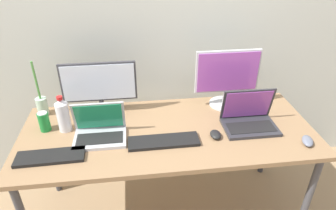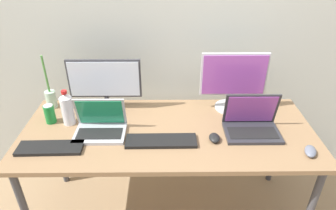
{
  "view_description": "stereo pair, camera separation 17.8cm",
  "coord_description": "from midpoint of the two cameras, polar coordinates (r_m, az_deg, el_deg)",
  "views": [
    {
      "loc": [
        -0.19,
        -1.52,
        1.83
      ],
      "look_at": [
        0.0,
        0.0,
        0.92
      ],
      "focal_mm": 32.0,
      "sensor_mm": 36.0,
      "label": 1
    },
    {
      "loc": [
        -0.01,
        -1.53,
        1.83
      ],
      "look_at": [
        0.0,
        0.0,
        0.92
      ],
      "focal_mm": 32.0,
      "sensor_mm": 36.0,
      "label": 2
    }
  ],
  "objects": [
    {
      "name": "ground_plane",
      "position": [
        2.38,
        2.26,
        -19.45
      ],
      "size": [
        16.0,
        16.0,
        0.0
      ],
      "primitive_type": "plane",
      "color": "#9E7F5B"
    },
    {
      "name": "water_bottle",
      "position": [
        1.96,
        -16.21,
        -0.77
      ],
      "size": [
        0.08,
        0.08,
        0.24
      ],
      "color": "silver",
      "rests_on": "work_desk"
    },
    {
      "name": "keyboard_aux",
      "position": [
        1.81,
        -18.96,
        -7.84
      ],
      "size": [
        0.37,
        0.13,
        0.02
      ],
      "primitive_type": "cube",
      "rotation": [
        0.0,
        0.0,
        0.02
      ],
      "color": "black",
      "rests_on": "work_desk"
    },
    {
      "name": "work_desk",
      "position": [
        1.91,
        2.68,
        -6.23
      ],
      "size": [
        1.82,
        0.76,
        0.74
      ],
      "color": "#424247",
      "rests_on": "ground"
    },
    {
      "name": "mouse_by_laptop",
      "position": [
        1.9,
        28.0,
        -7.87
      ],
      "size": [
        0.1,
        0.12,
        0.03
      ],
      "primitive_type": "ellipsoid",
      "rotation": [
        0.0,
        0.0,
        -0.37
      ],
      "color": "slate",
      "rests_on": "work_desk"
    },
    {
      "name": "laptop_secondary",
      "position": [
        1.93,
        18.21,
        -3.46
      ],
      "size": [
        0.33,
        0.23,
        0.24
      ],
      "color": "#2D2D33",
      "rests_on": "work_desk"
    },
    {
      "name": "mouse_by_keyboard",
      "position": [
        1.82,
        11.65,
        -6.24
      ],
      "size": [
        0.07,
        0.09,
        0.03
      ],
      "primitive_type": "ellipsoid",
      "rotation": [
        0.0,
        0.0,
        -0.02
      ],
      "color": "black",
      "rests_on": "work_desk"
    },
    {
      "name": "monitor_left",
      "position": [
        2.02,
        -9.47,
        4.03
      ],
      "size": [
        0.48,
        0.21,
        0.37
      ],
      "color": "#38383D",
      "rests_on": "work_desk"
    },
    {
      "name": "laptop_silver",
      "position": [
        1.85,
        -10.12,
        -3.9
      ],
      "size": [
        0.31,
        0.21,
        0.22
      ],
      "color": "#B7B7BC",
      "rests_on": "work_desk"
    },
    {
      "name": "monitor_center",
      "position": [
        2.06,
        14.8,
        4.57
      ],
      "size": [
        0.44,
        0.21,
        0.41
      ],
      "color": "silver",
      "rests_on": "work_desk"
    },
    {
      "name": "keyboard_main",
      "position": [
        1.77,
        1.57,
        -6.96
      ],
      "size": [
        0.42,
        0.13,
        0.02
      ],
      "primitive_type": "cube",
      "rotation": [
        0.0,
        0.0,
        0.01
      ],
      "color": "black",
      "rests_on": "work_desk"
    },
    {
      "name": "soda_can_near_keyboard",
      "position": [
        2.03,
        -19.3,
        -1.68
      ],
      "size": [
        0.07,
        0.07,
        0.13
      ],
      "color": "#197F33",
      "rests_on": "work_desk"
    },
    {
      "name": "bamboo_vase",
      "position": [
        2.2,
        -19.31,
        1.32
      ],
      "size": [
        0.07,
        0.07,
        0.38
      ],
      "color": "#B2D1B7",
      "rests_on": "work_desk"
    },
    {
      "name": "wall_back",
      "position": [
        2.19,
        2.28,
        16.62
      ],
      "size": [
        7.0,
        0.08,
        2.6
      ],
      "primitive_type": "cube",
      "color": "silver",
      "rests_on": "ground"
    }
  ]
}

